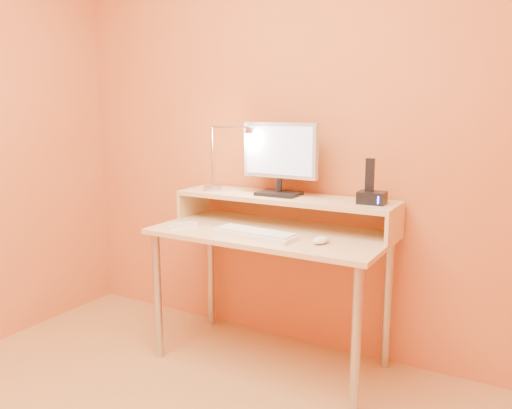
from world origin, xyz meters
The scene contains 25 objects.
wall_back centered at (0.00, 1.50, 1.25)m, with size 3.00×0.04×2.50m, color #CD753D.
desk_leg_fl centered at (-0.55, 0.93, 0.35)m, with size 0.04×0.04×0.69m, color #B0B0B3.
desk_leg_fr centered at (0.55, 0.93, 0.35)m, with size 0.04×0.04×0.69m, color #B0B0B3.
desk_leg_bl centered at (-0.55, 1.43, 0.35)m, with size 0.04×0.04×0.69m, color #B0B0B3.
desk_leg_br centered at (0.55, 1.43, 0.35)m, with size 0.04×0.04×0.69m, color #B0B0B3.
desk_lower centered at (0.00, 1.18, 0.71)m, with size 1.20×0.60×0.03m, color #E5B887.
shelf_riser_left centered at (-0.59, 1.33, 0.79)m, with size 0.02×0.30×0.14m, color #E5B887.
shelf_riser_right centered at (0.59, 1.33, 0.79)m, with size 0.02×0.30×0.14m, color #E5B887.
desk_shelf centered at (0.00, 1.33, 0.87)m, with size 1.20×0.30×0.03m, color #E5B887.
monitor_foot centered at (-0.03, 1.33, 0.89)m, with size 0.22×0.16×0.02m, color black.
monitor_neck centered at (-0.03, 1.33, 0.93)m, with size 0.04×0.04×0.07m, color black.
monitor_panel centered at (-0.03, 1.34, 1.12)m, with size 0.43×0.04×0.29m, color #B6B6C0.
monitor_back centered at (-0.03, 1.36, 1.12)m, with size 0.38×0.01×0.25m, color black.
monitor_screen centered at (-0.03, 1.32, 1.12)m, with size 0.39×0.00×0.25m, color silver.
lamp_base centered at (-0.44, 1.30, 0.89)m, with size 0.10×0.10×0.03m, color #B0B0B3.
lamp_post centered at (-0.44, 1.30, 1.07)m, with size 0.01×0.01×0.33m, color #B0B0B3.
lamp_arm centered at (-0.32, 1.30, 1.24)m, with size 0.01×0.01×0.24m, color #B0B0B3.
lamp_head centered at (-0.20, 1.30, 1.22)m, with size 0.04×0.04×0.03m, color #B0B0B3.
lamp_bulb centered at (-0.20, 1.30, 1.20)m, with size 0.03×0.03×0.00m, color #FFEAC6.
phone_dock centered at (0.47, 1.33, 0.91)m, with size 0.13×0.10×0.06m, color black.
phone_handset centered at (0.46, 1.33, 1.02)m, with size 0.04×0.03×0.16m, color black.
phone_led centered at (0.52, 1.28, 0.91)m, with size 0.01×0.00×0.04m, color #3443F6.
keyboard centered at (-0.01, 1.04, 0.73)m, with size 0.42×0.13×0.02m, color white.
mouse centered at (0.32, 1.07, 0.74)m, with size 0.06×0.10×0.03m, color white.
remote_control centered at (-0.44, 1.02, 0.73)m, with size 0.04×0.16×0.02m, color white.
Camera 1 is at (1.18, -1.05, 1.33)m, focal length 35.64 mm.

